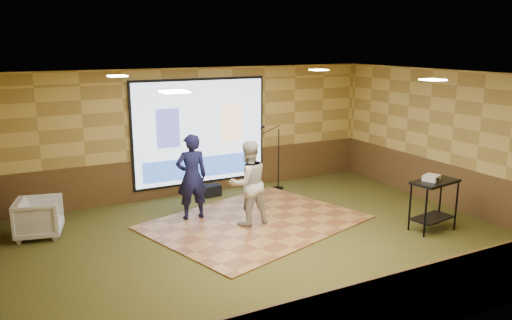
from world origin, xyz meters
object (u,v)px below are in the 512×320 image
av_table (434,195)px  projector (432,178)px  projector_screen (201,133)px  duffel_bag (211,190)px  player_left (192,177)px  player_right (248,183)px  dance_floor (255,222)px  banquet_chair (39,218)px  mic_stand (276,169)px

av_table → projector: 0.35m
projector_screen → duffel_bag: (0.09, -0.36, -1.34)m
player_left → player_right: size_ratio=1.05×
player_right → dance_floor: bearing=-165.2°
av_table → banquet_chair: 7.50m
projector → dance_floor: bearing=123.2°
duffel_bag → projector: bearing=-53.7°
projector_screen → player_left: (-0.85, -1.67, -0.56)m
projector → duffel_bag: (-2.92, 3.97, -0.92)m
projector_screen → player_right: size_ratio=1.97×
projector → banquet_chair: (-6.74, 3.09, -0.69)m
dance_floor → mic_stand: size_ratio=2.47×
mic_stand → player_left: bearing=-142.3°
projector_screen → mic_stand: size_ratio=2.04×
duffel_bag → dance_floor: bearing=-87.1°
dance_floor → av_table: 3.53m
dance_floor → av_table: av_table is taller
projector → duffel_bag: bearing=103.4°
av_table → banquet_chair: bearing=155.3°
projector_screen → banquet_chair: bearing=-161.6°
player_right → av_table: size_ratio=1.68×
projector_screen → duffel_bag: projector_screen is taller
banquet_chair → player_right: bearing=-95.6°
dance_floor → mic_stand: bearing=50.6°
player_right → av_table: (3.06, -1.87, -0.16)m
projector_screen → banquet_chair: 4.08m
av_table → projector: projector is taller
dance_floor → mic_stand: 2.52m
player_left → player_right: (0.87, -0.83, -0.04)m
player_left → duffel_bag: bearing=-120.8°
projector_screen → banquet_chair: projector_screen is taller
banquet_chair → duffel_bag: banquet_chair is taller
projector_screen → projector: (3.01, -4.33, -0.42)m
duffel_bag → mic_stand: bearing=-6.1°
dance_floor → player_right: 0.88m
av_table → mic_stand: bearing=108.8°
projector_screen → duffel_bag: 1.39m
projector_screen → dance_floor: bearing=-85.3°
banquet_chair → av_table: bearing=-101.7°
av_table → duffel_bag: av_table is taller
dance_floor → duffel_bag: duffel_bag is taller
player_right → projector: bearing=146.7°
player_right → duffel_bag: bearing=-93.8°
projector → mic_stand: mic_stand is taller
projector → banquet_chair: size_ratio=0.39×
av_table → projector: (-0.06, 0.04, 0.35)m
projector_screen → player_right: 2.57m
player_left → mic_stand: 2.88m
dance_floor → av_table: size_ratio=4.01×
player_left → banquet_chair: 2.96m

